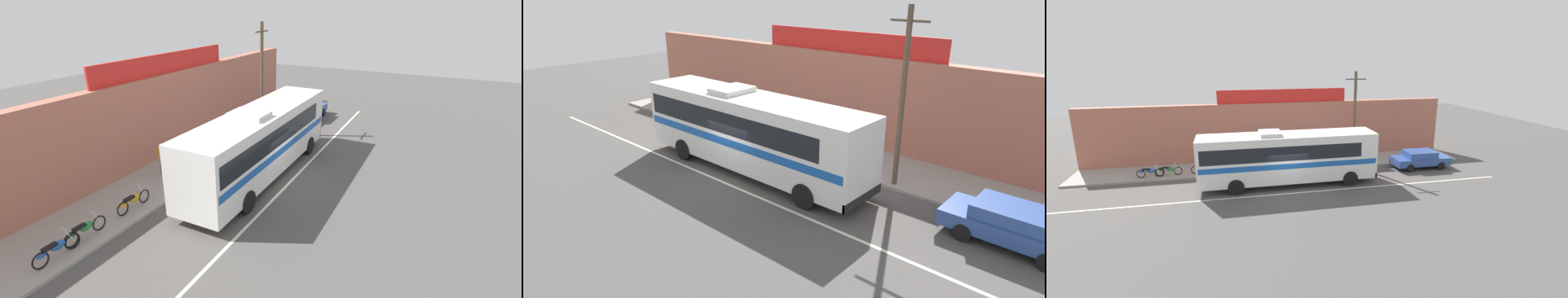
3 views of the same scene
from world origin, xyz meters
TOP-DOWN VIEW (x-y plane):
  - ground_plane at (0.00, 0.00)m, footprint 70.00×70.00m
  - sidewalk_slab at (0.00, 5.20)m, footprint 30.00×3.60m
  - storefront_facade at (0.00, 7.35)m, footprint 30.00×0.70m
  - storefront_billboard at (0.87, 7.35)m, footprint 10.65×0.12m
  - road_center_stripe at (0.00, -0.80)m, footprint 30.00×0.14m
  - intercity_bus at (0.10, 0.92)m, footprint 11.93×2.67m
  - parked_car at (10.95, 2.34)m, footprint 4.46×1.92m
  - utility_pole at (5.90, 3.80)m, footprint 1.60×0.22m
  - motorcycle_green at (-8.08, 4.18)m, footprint 1.87×0.56m
  - motorcycle_orange at (-9.35, 4.06)m, footprint 1.85×0.56m
  - motorcycle_blue at (-5.63, 4.17)m, footprint 1.86×0.56m
  - pedestrian_far_right at (-2.20, 5.51)m, footprint 0.30×0.48m
  - pedestrian_near_shop at (-1.47, 4.56)m, footprint 0.30×0.48m

SIDE VIEW (x-z plane):
  - ground_plane at x=0.00m, z-range 0.00..0.00m
  - road_center_stripe at x=0.00m, z-range 0.00..0.01m
  - sidewalk_slab at x=0.00m, z-range 0.00..0.14m
  - motorcycle_green at x=-8.08m, z-range 0.09..1.04m
  - motorcycle_orange at x=-9.35m, z-range 0.09..1.04m
  - motorcycle_blue at x=-5.63m, z-range 0.09..1.04m
  - parked_car at x=10.95m, z-range 0.05..1.42m
  - pedestrian_near_shop at x=-1.47m, z-range 0.26..1.83m
  - pedestrian_far_right at x=-2.20m, z-range 0.27..1.94m
  - intercity_bus at x=0.10m, z-range 0.17..3.96m
  - storefront_facade at x=0.00m, z-range 0.00..4.80m
  - utility_pole at x=5.90m, z-range 0.27..7.60m
  - storefront_billboard at x=0.87m, z-range 4.80..5.90m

